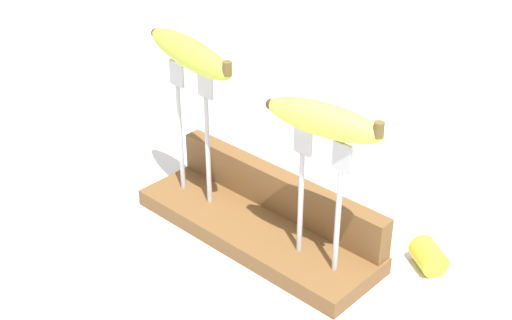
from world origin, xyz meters
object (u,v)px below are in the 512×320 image
Objects in this scene: fork_stand_right at (320,188)px; banana_raised_left at (189,53)px; banana_raised_right at (324,120)px; banana_chunk_near at (428,256)px; fork_fallen_near at (220,129)px; fork_stand_left at (193,122)px.

fork_stand_right is 0.26m from banana_raised_left.
banana_raised_left reaches higher than banana_raised_right.
banana_raised_right is 0.26m from banana_chunk_near.
fork_fallen_near is 0.49m from banana_chunk_near.
fork_stand_right reaches higher than fork_fallen_near.
fork_stand_left reaches higher than fork_stand_right.
fork_fallen_near is at bearing 127.96° from fork_stand_left.
banana_raised_left is 0.23m from banana_raised_right.
fork_stand_left is 0.29m from fork_fallen_near.
banana_raised_right reaches higher than fork_stand_left.
fork_fallen_near is at bearing 127.95° from banana_raised_left.
fork_stand_left is 1.12× the size of fork_stand_right.
banana_raised_left is at bearing 180.00° from fork_stand_right.
fork_stand_left reaches higher than banana_chunk_near.
banana_raised_left reaches higher than fork_fallen_near.
banana_raised_left is at bearing 179.99° from banana_raised_right.
fork_stand_left is at bearing -11.90° from banana_raised_left.
banana_raised_right is at bearing -171.70° from fork_stand_right.
banana_raised_right is at bearing -0.00° from fork_stand_left.
banana_chunk_near is at bearing 49.09° from banana_raised_right.
fork_fallen_near is at bearing 152.62° from fork_stand_right.
fork_fallen_near is (-0.38, 0.20, -0.13)m from fork_stand_right.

